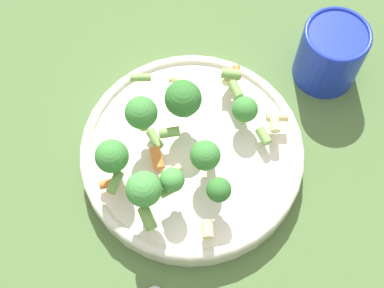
# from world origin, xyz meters

# --- Properties ---
(ground_plane) EXTENTS (3.00, 3.00, 0.00)m
(ground_plane) POSITION_xyz_m (0.00, 0.00, 0.00)
(ground_plane) COLOR #4C6B38
(bowl) EXTENTS (0.29, 0.29, 0.04)m
(bowl) POSITION_xyz_m (0.00, 0.00, 0.02)
(bowl) COLOR silver
(bowl) RESTS_ON ground_plane
(pasta_salad) EXTENTS (0.25, 0.21, 0.08)m
(pasta_salad) POSITION_xyz_m (0.02, -0.01, 0.08)
(pasta_salad) COLOR #8CB766
(pasta_salad) RESTS_ON bowl
(cup) EXTENTS (0.09, 0.09, 0.09)m
(cup) POSITION_xyz_m (-0.22, 0.08, 0.05)
(cup) COLOR #192DAD
(cup) RESTS_ON ground_plane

